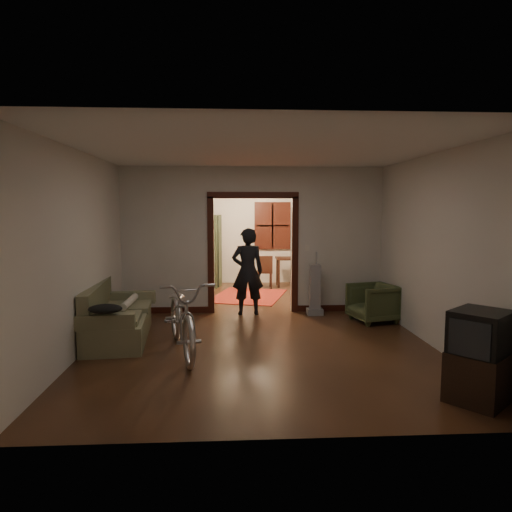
{
  "coord_description": "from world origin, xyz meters",
  "views": [
    {
      "loc": [
        -0.44,
        -8.02,
        2.0
      ],
      "look_at": [
        0.0,
        -0.3,
        1.2
      ],
      "focal_mm": 32.0,
      "sensor_mm": 36.0,
      "label": 1
    }
  ],
  "objects": [
    {
      "name": "partition_wall",
      "position": [
        0.0,
        0.75,
        1.4
      ],
      "size": [
        5.0,
        0.14,
        2.8
      ],
      "primitive_type": "cube",
      "color": "beige",
      "rests_on": "floor"
    },
    {
      "name": "light_switch",
      "position": [
        1.05,
        0.68,
        1.25
      ],
      "size": [
        0.08,
        0.01,
        0.12
      ],
      "primitive_type": "cube",
      "color": "silver",
      "rests_on": "partition_wall"
    },
    {
      "name": "door_casing",
      "position": [
        0.0,
        0.75,
        1.1
      ],
      "size": [
        1.74,
        0.2,
        2.32
      ],
      "primitive_type": "cube",
      "color": "black",
      "rests_on": "floor"
    },
    {
      "name": "jacket",
      "position": [
        -2.1,
        -1.98,
        0.68
      ],
      "size": [
        0.44,
        0.33,
        0.13
      ],
      "primitive_type": "ellipsoid",
      "color": "black",
      "rests_on": "sofa"
    },
    {
      "name": "floor",
      "position": [
        0.0,
        0.0,
        0.0
      ],
      "size": [
        5.0,
        8.5,
        0.01
      ],
      "primitive_type": "cube",
      "color": "#321B10",
      "rests_on": "ground"
    },
    {
      "name": "wall_back",
      "position": [
        0.0,
        4.25,
        1.4
      ],
      "size": [
        5.0,
        0.02,
        2.8
      ],
      "primitive_type": "cube",
      "color": "beige",
      "rests_on": "floor"
    },
    {
      "name": "desk_chair",
      "position": [
        0.43,
        3.39,
        0.42
      ],
      "size": [
        0.44,
        0.44,
        0.83
      ],
      "primitive_type": "cube",
      "rotation": [
        0.0,
        0.0,
        0.21
      ],
      "color": "black",
      "rests_on": "floor"
    },
    {
      "name": "crt_tv",
      "position": [
        2.13,
        -3.58,
        0.72
      ],
      "size": [
        0.75,
        0.74,
        0.48
      ],
      "primitive_type": "cube",
      "rotation": [
        0.0,
        0.0,
        0.7
      ],
      "color": "black",
      "rests_on": "tv_stand"
    },
    {
      "name": "armchair",
      "position": [
        2.09,
        -0.18,
        0.34
      ],
      "size": [
        0.9,
        0.89,
        0.68
      ],
      "primitive_type": "imported",
      "rotation": [
        0.0,
        0.0,
        -1.32
      ],
      "color": "#3D4929",
      "rests_on": "floor"
    },
    {
      "name": "locker",
      "position": [
        -1.17,
        3.71,
        0.93
      ],
      "size": [
        1.02,
        0.73,
        1.85
      ],
      "primitive_type": "cube",
      "rotation": [
        0.0,
        0.0,
        -0.25
      ],
      "color": "#2A341F",
      "rests_on": "floor"
    },
    {
      "name": "globe",
      "position": [
        -1.17,
        3.71,
        1.94
      ],
      "size": [
        0.31,
        0.31,
        0.31
      ],
      "primitive_type": "sphere",
      "color": "#1E5972",
      "rests_on": "locker"
    },
    {
      "name": "vacuum",
      "position": [
        1.16,
        0.4,
        0.48
      ],
      "size": [
        0.33,
        0.28,
        0.96
      ],
      "primitive_type": "cube",
      "rotation": [
        0.0,
        0.0,
        0.18
      ],
      "color": "gray",
      "rests_on": "floor"
    },
    {
      "name": "wall_right",
      "position": [
        2.5,
        0.0,
        1.4
      ],
      "size": [
        0.02,
        8.5,
        2.8
      ],
      "primitive_type": "cube",
      "color": "beige",
      "rests_on": "floor"
    },
    {
      "name": "chandelier",
      "position": [
        0.0,
        2.5,
        2.35
      ],
      "size": [
        0.24,
        0.24,
        0.24
      ],
      "primitive_type": "sphere",
      "color": "#FFE0A5",
      "rests_on": "ceiling"
    },
    {
      "name": "rolled_paper",
      "position": [
        -2.05,
        -0.77,
        0.53
      ],
      "size": [
        0.11,
        0.88,
        0.11
      ],
      "primitive_type": "cylinder",
      "rotation": [
        1.57,
        0.0,
        0.0
      ],
      "color": "beige",
      "rests_on": "sofa"
    },
    {
      "name": "wall_left",
      "position": [
        -2.5,
        0.0,
        1.4
      ],
      "size": [
        0.02,
        8.5,
        2.8
      ],
      "primitive_type": "cube",
      "color": "beige",
      "rests_on": "floor"
    },
    {
      "name": "desk",
      "position": [
        1.24,
        3.61,
        0.37
      ],
      "size": [
        1.07,
        0.69,
        0.74
      ],
      "primitive_type": "cube",
      "rotation": [
        0.0,
        0.0,
        -0.14
      ],
      "color": "black",
      "rests_on": "floor"
    },
    {
      "name": "sofa",
      "position": [
        -2.15,
        -1.07,
        0.43
      ],
      "size": [
        1.01,
        1.92,
        0.85
      ],
      "primitive_type": "cube",
      "rotation": [
        0.0,
        0.0,
        0.1
      ],
      "color": "#5D5F3F",
      "rests_on": "floor"
    },
    {
      "name": "tv_stand",
      "position": [
        2.13,
        -3.58,
        0.26
      ],
      "size": [
        0.78,
        0.78,
        0.53
      ],
      "primitive_type": "cube",
      "rotation": [
        0.0,
        0.0,
        0.7
      ],
      "color": "black",
      "rests_on": "floor"
    },
    {
      "name": "oriental_rug",
      "position": [
        -0.03,
        2.3,
        0.01
      ],
      "size": [
        1.97,
        2.29,
        0.01
      ],
      "primitive_type": "cube",
      "rotation": [
        0.0,
        0.0,
        -0.28
      ],
      "color": "maroon",
      "rests_on": "floor"
    },
    {
      "name": "far_window",
      "position": [
        0.7,
        4.21,
        1.55
      ],
      "size": [
        0.98,
        0.06,
        1.28
      ],
      "primitive_type": "cube",
      "color": "black",
      "rests_on": "wall_back"
    },
    {
      "name": "person",
      "position": [
        -0.11,
        0.51,
        0.82
      ],
      "size": [
        0.63,
        0.44,
        1.65
      ],
      "primitive_type": "imported",
      "rotation": [
        0.0,
        0.0,
        3.21
      ],
      "color": "black",
      "rests_on": "floor"
    },
    {
      "name": "ceiling",
      "position": [
        0.0,
        0.0,
        2.8
      ],
      "size": [
        5.0,
        8.5,
        0.01
      ],
      "primitive_type": "cube",
      "color": "white",
      "rests_on": "floor"
    },
    {
      "name": "bicycle",
      "position": [
        -1.11,
        -1.78,
        0.53
      ],
      "size": [
        1.17,
        2.12,
        1.06
      ],
      "primitive_type": "imported",
      "rotation": [
        0.0,
        0.0,
        0.25
      ],
      "color": "silver",
      "rests_on": "floor"
    }
  ]
}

